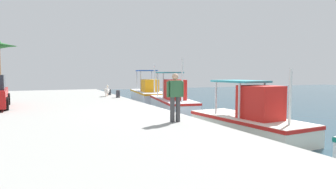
# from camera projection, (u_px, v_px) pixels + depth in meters

# --- Properties ---
(quay_pier) EXTENTS (36.00, 10.00, 0.80)m
(quay_pier) POSITION_uv_depth(u_px,v_px,m) (48.00, 128.00, 11.09)
(quay_pier) COLOR #9E9E99
(quay_pier) RESTS_ON ground
(fishing_boat_nearest) EXTENTS (6.56, 2.73, 3.12)m
(fishing_boat_nearest) POSITION_uv_depth(u_px,v_px,m) (148.00, 94.00, 23.84)
(fishing_boat_nearest) COLOR white
(fishing_boat_nearest) RESTS_ON ground
(fishing_boat_second) EXTENTS (6.62, 2.84, 3.27)m
(fishing_boat_second) POSITION_uv_depth(u_px,v_px,m) (172.00, 101.00, 18.19)
(fishing_boat_second) COLOR white
(fishing_boat_second) RESTS_ON ground
(fishing_boat_third) EXTENTS (5.36, 2.24, 2.60)m
(fishing_boat_third) POSITION_uv_depth(u_px,v_px,m) (250.00, 120.00, 11.34)
(fishing_boat_third) COLOR silver
(fishing_boat_third) RESTS_ON ground
(pelican) EXTENTS (0.95, 0.40, 0.82)m
(pelican) POSITION_uv_depth(u_px,v_px,m) (107.00, 91.00, 20.58)
(pelican) COLOR tan
(pelican) RESTS_ON quay_pier
(fisherman_standing) EXTENTS (0.27, 0.61, 1.65)m
(fisherman_standing) POSITION_uv_depth(u_px,v_px,m) (175.00, 95.00, 9.91)
(fisherman_standing) COLOR #3F3F42
(fisherman_standing) RESTS_ON quay_pier
(mooring_bollard_nearest) EXTENTS (0.21, 0.21, 0.41)m
(mooring_bollard_nearest) POSITION_uv_depth(u_px,v_px,m) (110.00, 92.00, 21.82)
(mooring_bollard_nearest) COLOR #333338
(mooring_bollard_nearest) RESTS_ON quay_pier
(mooring_bollard_second) EXTENTS (0.27, 0.27, 0.49)m
(mooring_bollard_second) POSITION_uv_depth(u_px,v_px,m) (118.00, 94.00, 19.55)
(mooring_bollard_second) COLOR #333338
(mooring_bollard_second) RESTS_ON quay_pier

